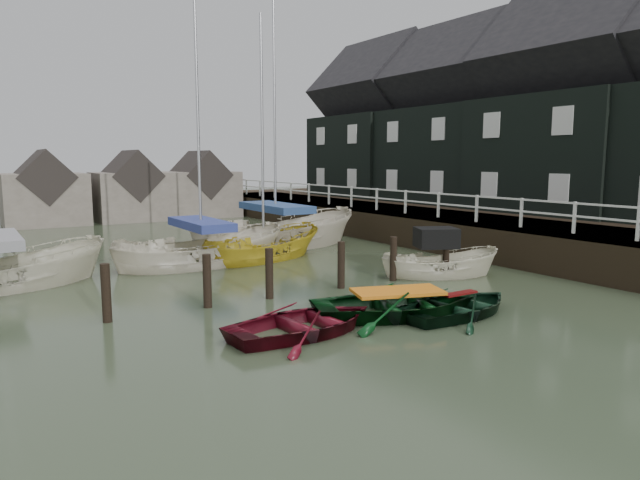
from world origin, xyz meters
TOP-DOWN VIEW (x-y plane):
  - ground at (0.00, 0.00)m, footprint 120.00×120.00m
  - pier at (9.48, 10.00)m, footprint 3.04×32.00m
  - land_strip at (15.00, 10.00)m, footprint 14.00×38.00m
  - quay_houses at (14.99, 8.66)m, footprint 6.52×28.14m
  - mooring_pilings at (-1.11, 3.00)m, footprint 13.72×0.22m
  - far_sheds at (0.83, 26.00)m, footprint 14.00×4.08m
  - rowboat_red at (-2.00, -0.27)m, footprint 3.86×2.89m
  - rowboat_green at (0.62, -0.27)m, footprint 4.92×4.17m
  - rowboat_dkgreen at (2.00, -0.99)m, footprint 3.79×2.88m
  - motorboat at (4.88, 2.66)m, footprint 4.18×2.98m
  - sailboat_b at (-0.94, 8.82)m, footprint 6.53×2.55m
  - sailboat_c at (1.57, 8.81)m, footprint 6.07×3.68m
  - sailboat_d at (3.30, 11.06)m, footprint 7.83×3.27m

SIDE VIEW (x-z plane):
  - ground at x=0.00m, z-range 0.00..0.00m
  - land_strip at x=15.00m, z-range -0.75..0.75m
  - rowboat_red at x=-2.00m, z-range -0.38..0.38m
  - rowboat_green at x=0.62m, z-range -0.43..0.43m
  - rowboat_dkgreen at x=2.00m, z-range -0.37..0.37m
  - sailboat_c at x=1.57m, z-range -5.09..5.12m
  - sailboat_d at x=3.30m, z-range -6.19..6.31m
  - sailboat_b at x=-0.94m, z-range -6.10..6.23m
  - motorboat at x=4.88m, z-range -1.06..1.28m
  - mooring_pilings at x=-1.11m, z-range -0.40..1.40m
  - pier at x=9.48m, z-range -0.64..2.06m
  - far_sheds at x=0.83m, z-range -0.34..4.06m
  - quay_houses at x=14.99m, z-range 0.68..10.68m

